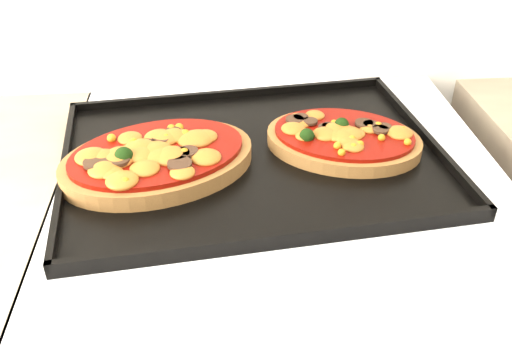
{
  "coord_description": "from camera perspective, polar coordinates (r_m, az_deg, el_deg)",
  "views": [
    {
      "loc": [
        -0.14,
        1.09,
        1.33
      ],
      "look_at": [
        -0.09,
        1.69,
        0.92
      ],
      "focal_mm": 40.0,
      "sensor_mm": 36.0,
      "label": 1
    }
  ],
  "objects": [
    {
      "name": "baking_tray",
      "position": [
        0.77,
        -0.31,
        2.19
      ],
      "size": [
        0.54,
        0.42,
        0.02
      ],
      "primitive_type": "cube",
      "rotation": [
        0.0,
        0.0,
        0.11
      ],
      "color": "black",
      "rests_on": "stove"
    },
    {
      "name": "pizza_left",
      "position": [
        0.75,
        -9.8,
        1.91
      ],
      "size": [
        0.3,
        0.25,
        0.04
      ],
      "primitive_type": null,
      "rotation": [
        0.0,
        0.0,
        0.34
      ],
      "color": "olive",
      "rests_on": "baking_tray"
    },
    {
      "name": "pizza_right",
      "position": [
        0.79,
        8.75,
        3.85
      ],
      "size": [
        0.25,
        0.22,
        0.03
      ],
      "primitive_type": null,
      "rotation": [
        0.0,
        0.0,
        -0.34
      ],
      "color": "olive",
      "rests_on": "baking_tray"
    }
  ]
}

